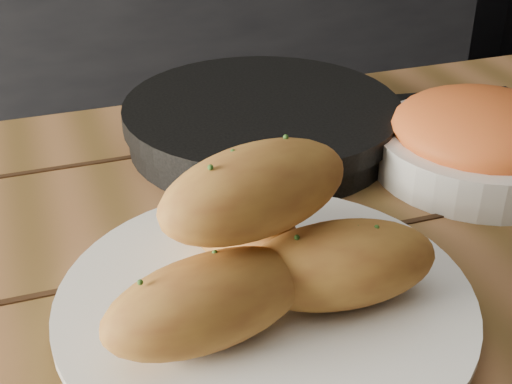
% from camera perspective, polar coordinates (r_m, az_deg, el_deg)
% --- Properties ---
extents(counter, '(2.80, 0.60, 0.90)m').
position_cam_1_polar(counter, '(2.25, -19.55, 12.06)').
color(counter, black).
rests_on(counter, ground).
extents(plate, '(0.30, 0.30, 0.02)m').
position_cam_1_polar(plate, '(0.51, 0.74, -8.91)').
color(plate, white).
rests_on(plate, table).
extents(bread_rolls, '(0.24, 0.20, 0.12)m').
position_cam_1_polar(bread_rolls, '(0.48, 0.35, -4.27)').
color(bread_rolls, '#B98333').
rests_on(bread_rolls, plate).
extents(skillet, '(0.42, 0.29, 0.05)m').
position_cam_1_polar(skillet, '(0.74, 0.63, 5.64)').
color(skillet, black).
rests_on(skillet, table).
extents(bowl, '(0.20, 0.20, 0.08)m').
position_cam_1_polar(bowl, '(0.72, 17.57, 4.00)').
color(bowl, white).
rests_on(bowl, table).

